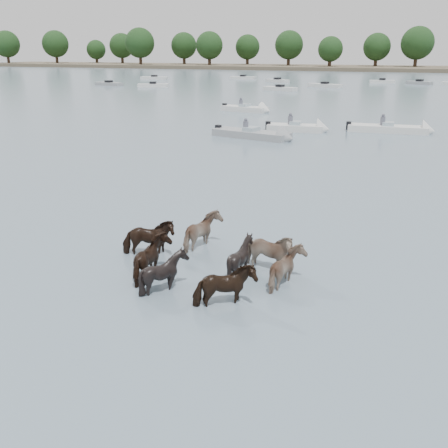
% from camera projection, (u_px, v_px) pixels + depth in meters
% --- Properties ---
extents(ground, '(400.00, 400.00, 0.00)m').
position_uv_depth(ground, '(239.00, 275.00, 13.61)').
color(ground, slate).
rests_on(ground, ground).
extents(shoreline, '(160.00, 30.00, 1.00)m').
position_uv_depth(shoreline, '(193.00, 66.00, 169.63)').
color(shoreline, '#4C4233').
rests_on(shoreline, ground).
extents(pony_herd, '(5.81, 4.70, 1.30)m').
position_uv_depth(pony_herd, '(208.00, 258.00, 13.61)').
color(pony_herd, black).
rests_on(pony_herd, ground).
extents(motorboat_a, '(4.77, 2.17, 1.92)m').
position_uv_depth(motorboat_a, '(305.00, 128.00, 37.36)').
color(motorboat_a, silver).
rests_on(motorboat_a, ground).
extents(motorboat_b, '(6.17, 2.90, 1.92)m').
position_uv_depth(motorboat_b, '(261.00, 135.00, 34.28)').
color(motorboat_b, gray).
rests_on(motorboat_b, ground).
extents(motorboat_c, '(6.26, 1.95, 1.92)m').
position_uv_depth(motorboat_c, '(399.00, 129.00, 36.85)').
color(motorboat_c, silver).
rests_on(motorboat_c, ground).
extents(motorboat_f, '(5.34, 2.52, 1.92)m').
position_uv_depth(motorboat_f, '(251.00, 109.00, 49.13)').
color(motorboat_f, silver).
rests_on(motorboat_f, ground).
extents(distant_flotilla, '(105.43, 29.72, 0.93)m').
position_uv_depth(distant_flotilla, '(395.00, 86.00, 80.07)').
color(distant_flotilla, silver).
rests_on(distant_flotilla, ground).
extents(treeline, '(150.05, 23.70, 12.58)m').
position_uv_depth(treeline, '(185.00, 45.00, 168.51)').
color(treeline, '#382619').
rests_on(treeline, ground).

